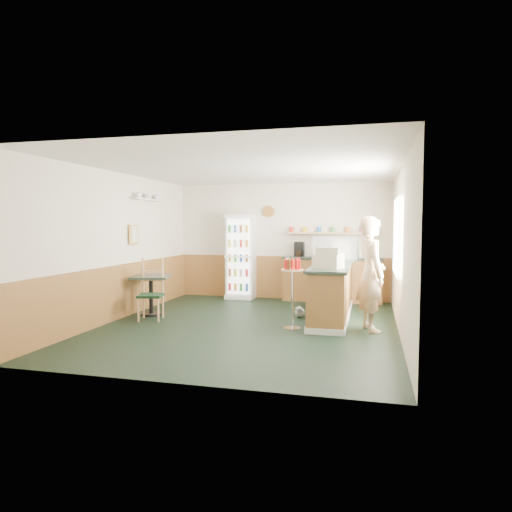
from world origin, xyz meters
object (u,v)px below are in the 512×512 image
(display_case, at_px, (335,249))
(cafe_chair, at_px, (153,287))
(drinks_fridge, at_px, (241,257))
(condiment_stand, at_px, (292,281))
(cafe_table, at_px, (151,287))
(shopkeeper, at_px, (371,274))
(cash_register, at_px, (328,261))

(display_case, relative_size, cafe_chair, 0.78)
(display_case, bearing_deg, drinks_fridge, 154.67)
(condiment_stand, distance_m, cafe_table, 2.89)
(drinks_fridge, bearing_deg, display_case, -25.33)
(condiment_stand, relative_size, cafe_chair, 1.03)
(shopkeeper, height_order, cafe_table, shopkeeper)
(cash_register, relative_size, shopkeeper, 0.24)
(drinks_fridge, xyz_separation_m, cash_register, (2.28, -2.60, 0.14))
(display_case, xyz_separation_m, cafe_chair, (-3.20, -1.59, -0.67))
(condiment_stand, xyz_separation_m, cafe_table, (-2.83, 0.50, -0.27))
(drinks_fridge, height_order, shopkeeper, drinks_fridge)
(display_case, xyz_separation_m, cafe_table, (-3.40, -1.26, -0.72))
(display_case, height_order, condiment_stand, display_case)
(display_case, bearing_deg, cafe_table, -159.61)
(display_case, relative_size, cash_register, 1.96)
(display_case, relative_size, shopkeeper, 0.47)
(cash_register, relative_size, condiment_stand, 0.38)
(cash_register, relative_size, cafe_table, 0.53)
(drinks_fridge, height_order, cafe_table, drinks_fridge)
(cafe_table, bearing_deg, condiment_stand, -9.95)
(drinks_fridge, relative_size, condiment_stand, 1.69)
(drinks_fridge, distance_m, cafe_chair, 2.85)
(drinks_fridge, relative_size, cash_register, 4.42)
(cash_register, xyz_separation_m, cafe_table, (-3.40, 0.26, -0.60))
(drinks_fridge, bearing_deg, shopkeeper, -41.73)
(display_case, bearing_deg, cash_register, -90.00)
(display_case, distance_m, cafe_chair, 3.63)
(drinks_fridge, distance_m, cash_register, 3.46)
(cafe_table, relative_size, cafe_chair, 0.75)
(cafe_table, bearing_deg, cafe_chair, -57.96)
(drinks_fridge, bearing_deg, cafe_chair, -109.05)
(cafe_table, bearing_deg, display_case, 20.39)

